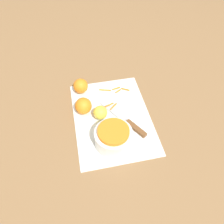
# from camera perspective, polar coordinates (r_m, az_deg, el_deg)

# --- Properties ---
(ground_plane) EXTENTS (4.00, 4.00, 0.00)m
(ground_plane) POSITION_cam_1_polar(r_m,az_deg,el_deg) (0.94, 0.00, -1.39)
(ground_plane) COLOR olive
(cutting_board) EXTENTS (0.45, 0.32, 0.01)m
(cutting_board) POSITION_cam_1_polar(r_m,az_deg,el_deg) (0.94, 0.00, -1.28)
(cutting_board) COLOR silver
(cutting_board) RESTS_ON ground_plane
(bowl_speckled) EXTENTS (0.14, 0.14, 0.08)m
(bowl_speckled) POSITION_cam_1_polar(r_m,az_deg,el_deg) (0.83, 0.38, -6.51)
(bowl_speckled) COLOR silver
(bowl_speckled) RESTS_ON cutting_board
(knife) EXTENTS (0.23, 0.16, 0.02)m
(knife) POSITION_cam_1_polar(r_m,az_deg,el_deg) (0.91, 4.79, -3.15)
(knife) COLOR brown
(knife) RESTS_ON cutting_board
(orange_left) EXTENTS (0.07, 0.07, 0.07)m
(orange_left) POSITION_cam_1_polar(r_m,az_deg,el_deg) (0.94, -7.49, 1.60)
(orange_left) COLOR orange
(orange_left) RESTS_ON cutting_board
(orange_right) EXTENTS (0.07, 0.07, 0.07)m
(orange_right) POSITION_cam_1_polar(r_m,az_deg,el_deg) (1.03, -8.20, 6.75)
(orange_right) COLOR orange
(orange_right) RESTS_ON cutting_board
(lemon) EXTENTS (0.06, 0.06, 0.06)m
(lemon) POSITION_cam_1_polar(r_m,az_deg,el_deg) (0.92, -3.08, -0.15)
(lemon) COLOR gold
(lemon) RESTS_ON cutting_board
(peel_pile) EXTENTS (0.14, 0.14, 0.01)m
(peel_pile) POSITION_cam_1_polar(r_m,az_deg,el_deg) (1.02, 0.43, 4.44)
(peel_pile) COLOR orange
(peel_pile) RESTS_ON cutting_board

